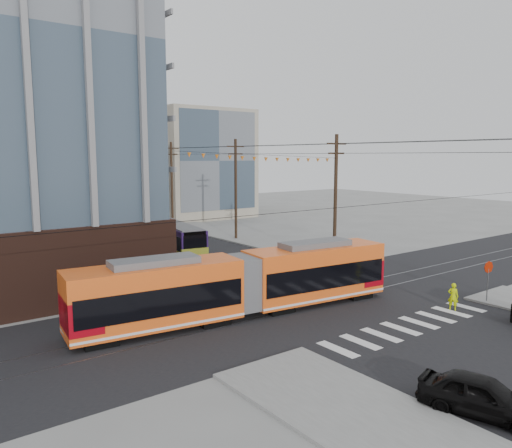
{
  "coord_description": "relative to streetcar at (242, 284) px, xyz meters",
  "views": [
    {
      "loc": [
        -22.42,
        -18.89,
        9.19
      ],
      "look_at": [
        -0.62,
        10.16,
        4.22
      ],
      "focal_mm": 35.0,
      "sensor_mm": 36.0,
      "label": 1
    }
  ],
  "objects": [
    {
      "name": "ground",
      "position": [
        6.25,
        -3.97,
        -1.89
      ],
      "size": [
        160.0,
        160.0,
        0.0
      ],
      "primitive_type": "plane",
      "color": "slate"
    },
    {
      "name": "bg_bldg_ne_near",
      "position": [
        22.25,
        44.03,
        6.11
      ],
      "size": [
        14.0,
        14.0,
        16.0
      ],
      "primitive_type": "cube",
      "color": "gray",
      "rests_on": "ground"
    },
    {
      "name": "bg_bldg_ne_far",
      "position": [
        24.25,
        64.03,
        5.11
      ],
      "size": [
        16.0,
        16.0,
        14.0
      ],
      "primitive_type": "cube",
      "color": "#8C99A5",
      "rests_on": "ground"
    },
    {
      "name": "utility_pole_far",
      "position": [
        14.75,
        52.03,
        3.61
      ],
      "size": [
        0.3,
        0.3,
        11.0
      ],
      "primitive_type": "cylinder",
      "color": "black",
      "rests_on": "ground"
    },
    {
      "name": "streetcar",
      "position": [
        0.0,
        0.0,
        0.0
      ],
      "size": [
        19.76,
        4.98,
        3.77
      ],
      "primitive_type": null,
      "rotation": [
        0.0,
        0.0,
        -0.12
      ],
      "color": "#F05A18",
      "rests_on": "ground"
    },
    {
      "name": "city_bus",
      "position": [
        5.16,
        18.23,
        -0.33
      ],
      "size": [
        4.12,
        11.23,
        3.11
      ],
      "primitive_type": null,
      "rotation": [
        0.0,
        0.0,
        -0.16
      ],
      "color": "#291449",
      "rests_on": "ground"
    },
    {
      "name": "black_sedan",
      "position": [
        0.26,
        -14.32,
        -1.15
      ],
      "size": [
        2.97,
        4.67,
        1.48
      ],
      "primitive_type": "imported",
      "rotation": [
        0.0,
        0.0,
        0.3
      ],
      "color": "black",
      "rests_on": "ground"
    },
    {
      "name": "parked_car_silver",
      "position": [
        0.72,
        11.78,
        -1.1
      ],
      "size": [
        3.05,
        5.05,
        1.57
      ],
      "primitive_type": "imported",
      "rotation": [
        0.0,
        0.0,
        3.45
      ],
      "color": "#ABB6C2",
      "rests_on": "ground"
    },
    {
      "name": "parked_car_white",
      "position": [
        0.41,
        12.58,
        -1.17
      ],
      "size": [
        2.46,
        5.1,
        1.43
      ],
      "primitive_type": "imported",
      "rotation": [
        0.0,
        0.0,
        3.05
      ],
      "color": "silver",
      "rests_on": "ground"
    },
    {
      "name": "parked_car_grey",
      "position": [
        0.68,
        21.09,
        -1.3
      ],
      "size": [
        2.75,
        4.5,
        1.17
      ],
      "primitive_type": "imported",
      "rotation": [
        0.0,
        0.0,
        3.35
      ],
      "color": "#5C5C5C",
      "rests_on": "ground"
    },
    {
      "name": "pedestrian",
      "position": [
        10.67,
        -6.78,
        -1.05
      ],
      "size": [
        0.61,
        0.72,
        1.67
      ],
      "primitive_type": "imported",
      "rotation": [
        0.0,
        0.0,
        1.98
      ],
      "color": "#C2DA04",
      "rests_on": "ground"
    },
    {
      "name": "stop_sign",
      "position": [
        13.69,
        -7.25,
        -0.63
      ],
      "size": [
        0.89,
        0.89,
        2.51
      ],
      "primitive_type": null,
      "rotation": [
        0.0,
        0.0,
        -0.18
      ],
      "color": "#9A1600",
      "rests_on": "ground"
    },
    {
      "name": "jersey_barrier",
      "position": [
        14.55,
        8.72,
        -1.53
      ],
      "size": [
        1.68,
        3.69,
        0.72
      ],
      "primitive_type": "cube",
      "rotation": [
        0.0,
        0.0,
        0.25
      ],
      "color": "slate",
      "rests_on": "ground"
    }
  ]
}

